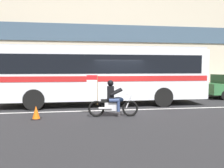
# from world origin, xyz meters

# --- Properties ---
(ground_plane) EXTENTS (60.00, 60.00, 0.00)m
(ground_plane) POSITION_xyz_m (0.00, 0.00, 0.00)
(ground_plane) COLOR black
(sidewalk_curb) EXTENTS (28.00, 3.80, 0.15)m
(sidewalk_curb) POSITION_xyz_m (0.00, 5.10, 0.07)
(sidewalk_curb) COLOR #A39E93
(sidewalk_curb) RESTS_ON ground_plane
(lane_center_stripe) EXTENTS (26.60, 0.14, 0.01)m
(lane_center_stripe) POSITION_xyz_m (0.00, -0.60, 0.00)
(lane_center_stripe) COLOR silver
(lane_center_stripe) RESTS_ON ground_plane
(office_building_facade) EXTENTS (28.00, 0.89, 14.21)m
(office_building_facade) POSITION_xyz_m (0.00, 7.39, 7.11)
(office_building_facade) COLOR #B2A893
(office_building_facade) RESTS_ON ground_plane
(transit_bus) EXTENTS (11.39, 2.64, 3.22)m
(transit_bus) POSITION_xyz_m (-0.74, 1.19, 1.88)
(transit_bus) COLOR silver
(transit_bus) RESTS_ON ground_plane
(motorcycle_with_rider) EXTENTS (2.19, 0.64, 1.78)m
(motorcycle_with_rider) POSITION_xyz_m (-0.63, -1.95, 0.67)
(motorcycle_with_rider) COLOR black
(motorcycle_with_rider) RESTS_ON ground_plane
(fire_hydrant) EXTENTS (0.22, 0.30, 0.75)m
(fire_hydrant) POSITION_xyz_m (4.99, 3.86, 0.52)
(fire_hydrant) COLOR gold
(fire_hydrant) RESTS_ON sidewalk_curb
(traffic_cone) EXTENTS (0.36, 0.36, 0.55)m
(traffic_cone) POSITION_xyz_m (-3.77, -1.97, 0.26)
(traffic_cone) COLOR #EA590F
(traffic_cone) RESTS_ON ground_plane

